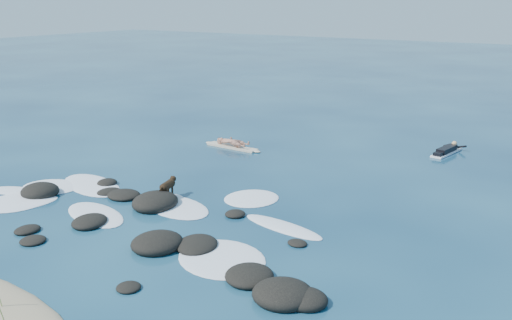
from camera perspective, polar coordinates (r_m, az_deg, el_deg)
The scene contains 6 objects.
ground at distance 19.26m, azimuth -8.60°, elevation -4.96°, with size 160.00×160.00×0.00m, color #0A2642.
reef_rocks at distance 17.42m, azimuth -9.76°, elevation -6.88°, with size 12.87×6.31×0.65m.
breaking_foam at distance 19.79m, azimuth -13.04°, elevation -4.59°, with size 12.65×7.35×0.12m.
standing_surfer_rig at distance 26.63m, azimuth -2.40°, elevation 2.71°, with size 3.21×0.68×1.82m.
paddling_surfer_rig at distance 27.19m, azimuth 18.56°, elevation 0.92°, with size 1.13×2.52×0.43m.
dog at distance 20.14m, azimuth -8.79°, elevation -2.50°, with size 0.48×1.19×0.76m.
Camera 1 is at (12.03, -13.40, 6.82)m, focal length 40.00 mm.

